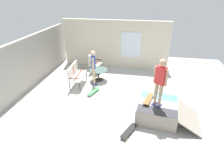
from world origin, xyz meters
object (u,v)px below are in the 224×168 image
at_px(skateboard_by_bench, 94,91).
at_px(patio_bench, 75,73).
at_px(person_skater, 160,80).
at_px(patio_chair_near_house, 94,61).
at_px(person_watching, 93,65).
at_px(skate_ramp, 158,110).
at_px(skateboard_spare, 129,131).
at_px(skateboard_on_ramp, 148,99).
at_px(patio_table, 99,73).

bearing_deg(skateboard_by_bench, patio_bench, 59.58).
bearing_deg(person_skater, patio_chair_near_house, 41.87).
bearing_deg(person_watching, person_skater, -127.70).
distance_m(skate_ramp, patio_bench, 4.15).
xyz_separation_m(person_skater, skateboard_spare, (-0.87, 0.84, -1.48)).
distance_m(person_skater, skateboard_on_ramp, 0.95).
xyz_separation_m(patio_chair_near_house, skateboard_on_ramp, (-3.34, -2.92, 0.07)).
height_order(patio_bench, patio_table, patio_bench).
bearing_deg(person_watching, skate_ramp, -125.23).
bearing_deg(patio_table, patio_chair_near_house, 27.69).
height_order(skate_ramp, person_skater, person_skater).
bearing_deg(skateboard_spare, skateboard_by_bench, 38.91).
xyz_separation_m(patio_chair_near_house, person_watching, (-1.39, -0.39, 0.36)).
relative_size(person_skater, skateboard_by_bench, 2.02).
height_order(patio_bench, skateboard_spare, patio_bench).
distance_m(patio_table, skateboard_on_ramp, 3.42).
bearing_deg(skate_ramp, skateboard_on_ramp, 74.92).
distance_m(patio_table, skateboard_spare, 3.97).
height_order(skateboard_by_bench, skateboard_on_ramp, skateboard_on_ramp).
distance_m(skateboard_by_bench, skateboard_spare, 2.84).
xyz_separation_m(skateboard_spare, skateboard_on_ramp, (1.09, -0.56, 0.60)).
height_order(skate_ramp, patio_table, skate_ramp).
bearing_deg(skateboard_spare, patio_bench, 44.92).
relative_size(patio_chair_near_house, skateboard_on_ramp, 1.24).
relative_size(patio_chair_near_house, skateboard_by_bench, 1.24).
bearing_deg(skateboard_by_bench, person_watching, 12.63).
relative_size(skate_ramp, skateboard_by_bench, 2.78).
height_order(person_watching, person_skater, person_skater).
distance_m(patio_table, skateboard_by_bench, 1.33).
height_order(patio_chair_near_house, person_watching, person_watching).
distance_m(skate_ramp, skateboard_by_bench, 2.98).
xyz_separation_m(person_watching, skateboard_on_ramp, (-1.95, -2.53, -0.29)).
bearing_deg(person_watching, patio_table, -13.51).
distance_m(patio_table, person_skater, 3.94).
distance_m(patio_bench, person_skater, 4.23).
relative_size(patio_chair_near_house, skateboard_spare, 1.26).
bearing_deg(skateboard_by_bench, skateboard_spare, -141.09).
bearing_deg(skateboard_on_ramp, skateboard_spare, 152.64).
xyz_separation_m(patio_table, person_skater, (-2.63, -2.70, 1.16)).
xyz_separation_m(skate_ramp, patio_bench, (1.81, 3.73, 0.32)).
xyz_separation_m(patio_bench, skateboard_on_ramp, (-1.71, -3.36, 0.07)).
height_order(skate_ramp, patio_chair_near_house, patio_chair_near_house).
bearing_deg(skateboard_on_ramp, skate_ramp, -105.08).
bearing_deg(person_skater, person_watching, 52.30).
bearing_deg(skateboard_by_bench, person_skater, -117.05).
distance_m(person_watching, person_skater, 3.60).
relative_size(patio_chair_near_house, patio_table, 1.13).
bearing_deg(person_skater, skateboard_on_ramp, 51.20).
bearing_deg(patio_chair_near_house, skate_ramp, -136.33).
relative_size(patio_bench, person_watching, 0.76).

